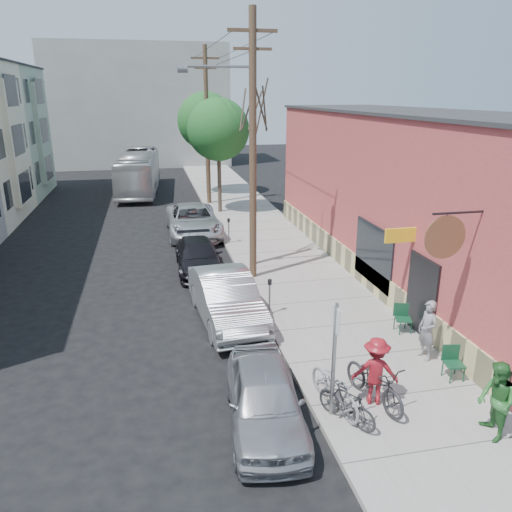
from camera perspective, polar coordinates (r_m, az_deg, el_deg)
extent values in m
plane|color=black|center=(15.55, -5.52, -9.76)|extent=(120.00, 120.00, 0.00)
cube|color=gray|center=(26.33, 0.84, 2.29)|extent=(4.50, 58.00, 0.15)
cube|color=#B34243|center=(21.77, 16.90, 6.74)|extent=(5.00, 20.00, 6.50)
cube|color=#2B2B2D|center=(21.41, 17.73, 15.42)|extent=(5.20, 20.20, 0.12)
cube|color=#D2C283|center=(21.36, 10.30, -0.47)|extent=(0.10, 20.00, 1.10)
cube|color=black|center=(16.08, 18.41, -4.59)|extent=(0.10, 1.60, 2.60)
cube|color=black|center=(18.87, 13.27, 0.19)|extent=(0.08, 3.00, 2.20)
cylinder|color=brown|center=(13.03, 20.79, 2.01)|extent=(1.10, 0.06, 1.10)
cube|color=yellow|center=(15.94, 16.17, 2.29)|extent=(1.00, 0.08, 0.45)
cube|color=beige|center=(32.76, -26.40, 11.46)|extent=(1.10, 3.20, 7.00)
cube|color=#9AAF94|center=(40.55, -23.77, 12.73)|extent=(1.10, 3.20, 7.00)
cube|color=#979893|center=(55.71, -13.19, 16.36)|extent=(18.00, 8.00, 12.00)
cube|color=slate|center=(11.53, 8.88, -11.75)|extent=(0.07, 0.07, 2.80)
cube|color=silver|center=(11.07, 9.13, -7.25)|extent=(0.02, 0.45, 0.60)
cylinder|color=slate|center=(16.76, 1.56, -4.90)|extent=(0.06, 0.06, 1.10)
cylinder|color=black|center=(16.53, 1.58, -2.99)|extent=(0.14, 0.14, 0.18)
cylinder|color=slate|center=(24.80, -3.12, 2.76)|extent=(0.06, 0.06, 1.10)
cylinder|color=black|center=(24.65, -3.15, 4.11)|extent=(0.14, 0.14, 0.18)
cylinder|color=#503A28|center=(19.19, -0.36, 11.83)|extent=(0.28, 0.28, 10.00)
cube|color=#503A28|center=(19.19, -0.39, 24.39)|extent=(1.80, 0.12, 0.12)
cube|color=#503A28|center=(19.14, -0.39, 22.60)|extent=(1.40, 0.10, 0.10)
cylinder|color=slate|center=(18.75, -8.39, 20.38)|extent=(0.35, 0.24, 0.24)
cylinder|color=#503A28|center=(33.69, -5.61, 14.44)|extent=(0.28, 0.28, 10.00)
cube|color=#503A28|center=(33.69, -5.85, 21.59)|extent=(1.80, 0.12, 0.12)
cube|color=#503A28|center=(33.66, -5.81, 20.57)|extent=(1.40, 0.10, 0.10)
cylinder|color=#44392C|center=(21.06, -0.27, 6.87)|extent=(0.24, 0.24, 5.99)
cylinder|color=#44392C|center=(31.28, -4.22, 9.35)|extent=(0.24, 0.24, 4.74)
sphere|color=#205E24|center=(30.99, -4.33, 14.23)|extent=(3.75, 3.75, 3.75)
cylinder|color=#44392C|center=(37.47, -5.59, 10.89)|extent=(0.24, 0.24, 4.91)
sphere|color=#205E24|center=(37.23, -5.73, 15.11)|extent=(4.09, 4.09, 4.09)
imported|color=gray|center=(14.71, 19.00, -8.03)|extent=(0.51, 0.69, 1.73)
imported|color=#2A6B2C|center=(12.13, 25.77, -14.71)|extent=(0.82, 0.97, 1.77)
imported|color=maroon|center=(12.42, 13.50, -12.66)|extent=(1.25, 0.97, 1.70)
imported|color=black|center=(12.57, 13.40, -13.81)|extent=(1.21, 2.23, 1.11)
imported|color=black|center=(11.82, 10.33, -16.31)|extent=(1.19, 1.57, 0.94)
imported|color=slate|center=(12.25, 9.02, -14.59)|extent=(1.09, 2.10, 1.05)
imported|color=#9D9EA4|center=(11.69, 1.00, -15.95)|extent=(2.07, 4.26, 1.40)
imported|color=#A6AAAD|center=(16.50, -3.40, -4.84)|extent=(2.16, 5.13, 1.65)
imported|color=black|center=(21.38, -6.65, -0.03)|extent=(1.84, 4.44, 1.28)
imported|color=#B3B7BB|center=(26.74, -7.20, 4.02)|extent=(2.75, 5.84, 1.61)
imported|color=silver|center=(39.59, -13.24, 9.33)|extent=(3.33, 11.17, 3.07)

